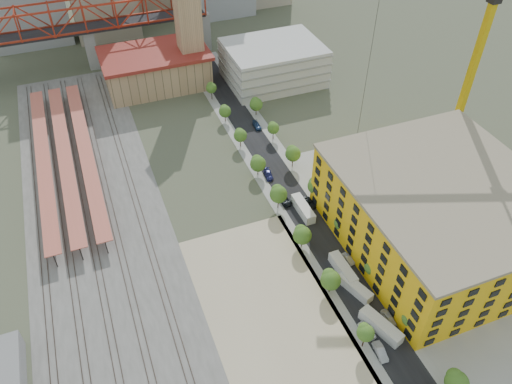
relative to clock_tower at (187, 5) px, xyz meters
name	(u,v)px	position (x,y,z in m)	size (l,w,h in m)	color
ground	(248,230)	(-8.00, -79.99, -28.70)	(400.00, 400.00, 0.00)	#474C38
ballast_strip	(97,221)	(-44.00, -62.49, -28.67)	(36.00, 165.00, 0.06)	#605E59
dirt_lot	(282,335)	(-12.00, -111.49, -28.67)	(28.00, 67.00, 0.06)	tan
street_asphalt	(282,181)	(8.00, -64.99, -28.67)	(12.00, 170.00, 0.06)	black
sidewalk_west	(264,185)	(2.50, -64.99, -28.68)	(3.00, 170.00, 0.04)	gray
sidewalk_east	(299,176)	(13.50, -64.99, -28.68)	(3.00, 170.00, 0.04)	gray
construction_pad	(441,237)	(37.00, -99.99, -28.67)	(50.00, 90.00, 0.06)	gray
rail_tracks	(90,222)	(-45.80, -62.49, -28.55)	(26.56, 160.00, 0.18)	#382B23
platform_canopies	(64,154)	(-49.00, -34.99, -24.70)	(16.00, 80.00, 4.12)	#C25B4A
station_hall	(156,68)	(-13.00, 2.01, -22.03)	(38.00, 24.00, 13.10)	tan
clock_tower	(187,5)	(0.00, 0.00, 0.00)	(12.00, 12.00, 52.00)	tan
parking_garage	(273,63)	(28.00, -9.99, -21.70)	(34.00, 26.00, 14.00)	silver
truss_bridge	(84,19)	(-33.00, 25.01, -9.83)	(94.00, 9.60, 25.60)	gray
construction_building	(440,214)	(34.00, -99.99, -19.29)	(44.60, 50.60, 18.80)	yellow
street_trees	(296,203)	(8.00, -74.99, -28.70)	(15.40, 124.40, 8.00)	#335C1B
distant_hills	(185,56)	(37.28, 180.01, -108.23)	(647.00, 264.00, 227.00)	#4C6B59
tower_crane	(465,48)	(55.20, -71.46, 6.92)	(51.48, 20.21, 57.72)	#E5B70E
site_trailer_a	(381,326)	(8.00, -117.95, -27.30)	(2.69, 10.21, 2.79)	silver
site_trailer_b	(355,288)	(8.00, -106.98, -27.47)	(2.36, 8.96, 2.45)	silver
site_trailer_c	(343,269)	(8.00, -101.24, -27.37)	(2.56, 9.71, 2.66)	silver
site_trailer_d	(303,209)	(8.00, -79.08, -27.32)	(2.65, 10.07, 2.76)	silver
car_0	(367,331)	(5.00, -117.53, -27.90)	(1.89, 4.70, 1.60)	white
car_1	(380,352)	(5.00, -122.82, -27.91)	(1.67, 4.79, 1.58)	#A9A9AE
car_2	(284,200)	(5.00, -73.58, -27.95)	(2.49, 5.40, 1.50)	black
car_3	(268,175)	(5.00, -61.90, -27.95)	(2.09, 5.15, 1.49)	navy
car_4	(389,318)	(11.00, -116.46, -27.93)	(1.82, 4.52, 1.54)	beige
car_5	(348,259)	(11.00, -98.39, -28.04)	(1.38, 3.96, 1.31)	#A8A8AD
car_6	(310,203)	(11.00, -77.04, -28.02)	(2.24, 4.86, 1.35)	black
car_7	(257,126)	(11.00, -37.24, -27.98)	(2.00, 4.92, 1.43)	navy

